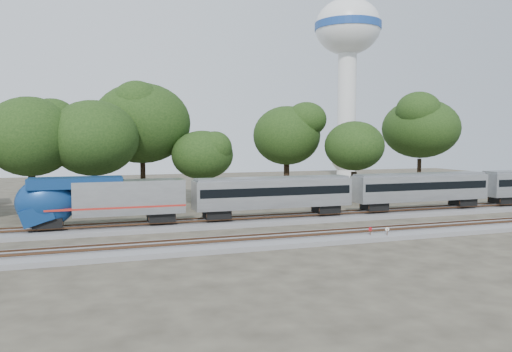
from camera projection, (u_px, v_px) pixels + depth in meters
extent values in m
plane|color=#383328|center=(287.00, 233.00, 46.54)|extent=(160.00, 160.00, 0.00)
cube|color=slate|center=(266.00, 220.00, 52.19)|extent=(160.00, 5.00, 0.40)
cube|color=brown|center=(268.00, 217.00, 51.48)|extent=(160.00, 0.08, 0.15)
cube|color=brown|center=(263.00, 215.00, 52.84)|extent=(160.00, 0.08, 0.15)
cube|color=slate|center=(305.00, 239.00, 42.74)|extent=(160.00, 5.00, 0.40)
cube|color=brown|center=(309.00, 235.00, 42.03)|extent=(160.00, 0.08, 0.15)
cube|color=brown|center=(302.00, 232.00, 43.39)|extent=(160.00, 0.08, 0.15)
cube|color=silver|center=(129.00, 197.00, 47.56)|extent=(10.30, 2.92, 3.21)
ellipsoid|color=navy|center=(46.00, 203.00, 45.22)|extent=(5.25, 3.03, 4.47)
cube|color=navy|center=(76.00, 183.00, 45.92)|extent=(8.26, 2.86, 0.97)
cube|color=black|center=(51.00, 192.00, 45.30)|extent=(0.43, 2.24, 1.27)
cube|color=#AB221A|center=(117.00, 206.00, 47.25)|extent=(12.63, 2.96, 0.17)
cube|color=black|center=(48.00, 222.00, 45.40)|extent=(2.53, 2.14, 0.87)
cube|color=black|center=(161.00, 216.00, 48.65)|extent=(2.53, 2.14, 0.87)
cube|color=silver|center=(273.00, 193.00, 52.25)|extent=(16.91, 2.92, 2.92)
cube|color=black|center=(273.00, 190.00, 52.23)|extent=(16.33, 2.97, 0.87)
cube|color=gray|center=(274.00, 179.00, 52.13)|extent=(16.52, 2.33, 0.34)
cube|color=black|center=(217.00, 214.00, 50.44)|extent=(2.53, 2.14, 0.87)
cube|color=black|center=(326.00, 208.00, 54.34)|extent=(2.53, 2.14, 0.87)
cube|color=silver|center=(420.00, 187.00, 58.07)|extent=(16.91, 2.92, 2.92)
cube|color=black|center=(420.00, 185.00, 58.05)|extent=(16.33, 2.97, 0.87)
cube|color=gray|center=(421.00, 175.00, 57.96)|extent=(16.52, 2.33, 0.34)
cube|color=black|center=(374.00, 206.00, 56.27)|extent=(2.53, 2.14, 0.87)
cube|color=black|center=(463.00, 201.00, 60.17)|extent=(2.53, 2.14, 0.87)
cube|color=black|center=(502.00, 200.00, 62.09)|extent=(2.53, 2.14, 0.87)
cylinder|color=#512D19|center=(370.00, 234.00, 43.22)|extent=(0.07, 0.07, 0.98)
cylinder|color=red|center=(370.00, 229.00, 43.18)|extent=(0.35, 0.09, 0.35)
cylinder|color=#512D19|center=(387.00, 234.00, 43.20)|extent=(0.07, 0.07, 0.98)
cylinder|color=silver|center=(387.00, 229.00, 43.17)|extent=(0.35, 0.13, 0.35)
cube|color=#512D19|center=(382.00, 237.00, 43.83)|extent=(0.53, 0.35, 0.30)
cylinder|color=silver|center=(347.00, 117.00, 101.40)|extent=(3.75, 3.75, 26.23)
cone|color=silver|center=(346.00, 172.00, 102.25)|extent=(6.00, 6.00, 3.75)
ellipsoid|color=silver|center=(348.00, 27.00, 100.03)|extent=(13.12, 13.12, 11.15)
cylinder|color=navy|center=(348.00, 27.00, 100.03)|extent=(13.27, 13.27, 1.50)
cylinder|color=black|center=(32.00, 196.00, 55.04)|extent=(0.70, 0.70, 4.83)
ellipsoid|color=black|center=(30.00, 137.00, 54.55)|extent=(9.11, 9.11, 7.74)
cylinder|color=black|center=(95.00, 194.00, 57.43)|extent=(0.70, 0.70, 4.75)
ellipsoid|color=black|center=(93.00, 138.00, 56.94)|extent=(8.95, 8.95, 7.61)
cylinder|color=black|center=(143.00, 184.00, 64.46)|extent=(0.70, 0.70, 5.77)
ellipsoid|color=black|center=(142.00, 123.00, 63.87)|extent=(10.88, 10.88, 9.25)
cylinder|color=black|center=(203.00, 193.00, 63.25)|extent=(0.70, 0.70, 3.60)
ellipsoid|color=black|center=(202.00, 155.00, 62.88)|extent=(6.78, 6.78, 5.77)
cylinder|color=black|center=(287.00, 180.00, 74.92)|extent=(0.70, 0.70, 4.95)
ellipsoid|color=black|center=(287.00, 135.00, 74.42)|extent=(9.34, 9.34, 7.94)
cylinder|color=black|center=(354.00, 187.00, 68.65)|extent=(0.70, 0.70, 4.17)
ellipsoid|color=black|center=(354.00, 146.00, 68.22)|extent=(7.87, 7.87, 6.69)
cylinder|color=black|center=(419.00, 176.00, 79.21)|extent=(0.70, 0.70, 5.56)
ellipsoid|color=black|center=(420.00, 128.00, 78.64)|extent=(10.49, 10.49, 8.92)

